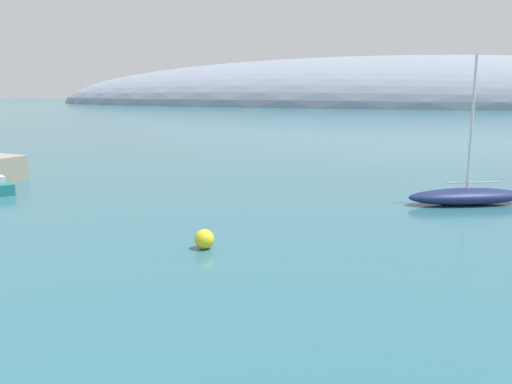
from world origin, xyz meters
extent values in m
ellipsoid|color=gray|center=(-4.35, 213.87, 0.00)|extent=(297.76, 78.02, 37.96)
ellipsoid|color=navy|center=(12.73, 28.04, 0.49)|extent=(7.48, 4.94, 0.98)
cylinder|color=silver|center=(12.73, 28.04, 4.90)|extent=(0.16, 0.16, 7.86)
cube|color=silver|center=(13.03, 28.18, 1.33)|extent=(3.02, 1.47, 0.10)
sphere|color=yellow|center=(1.30, 14.63, 0.44)|extent=(0.87, 0.87, 0.87)
camera|label=1|loc=(10.55, -6.59, 6.97)|focal=38.23mm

